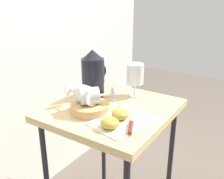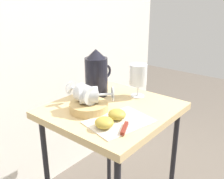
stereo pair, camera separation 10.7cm
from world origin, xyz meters
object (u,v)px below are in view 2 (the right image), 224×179
Objects in this scene: wine_glass_tipped_far at (90,95)px; apple_half_right at (117,114)px; wine_glass_tipped_near at (85,94)px; knife at (126,124)px; pitcher at (97,76)px; basket_tray at (89,107)px; wine_glass_upright at (138,76)px; table at (112,122)px; apple_half_left at (104,123)px.

wine_glass_tipped_far is 0.14m from apple_half_right.
knife is at bearing -92.12° from wine_glass_tipped_near.
pitcher is 1.10× the size of knife.
wine_glass_upright reaches higher than basket_tray.
wine_glass_upright is 1.05× the size of wine_glass_tipped_far.
wine_glass_tipped_far is (0.00, -0.00, 0.05)m from basket_tray.
wine_glass_tipped_far reaches higher than knife.
pitcher reaches higher than wine_glass_tipped_near.
wine_glass_tipped_far is at bearing -38.12° from basket_tray.
wine_glass_tipped_near is (-0.26, 0.08, -0.03)m from wine_glass_upright.
table is 0.16m from apple_half_right.
wine_glass_upright is (0.10, -0.17, 0.01)m from pitcher.
wine_glass_tipped_near is (-0.16, -0.08, -0.02)m from pitcher.
apple_half_right is (0.01, -0.14, -0.05)m from wine_glass_tipped_far.
pitcher is at bearing 32.44° from basket_tray.
wine_glass_tipped_far is 2.14× the size of apple_half_left.
wine_glass_tipped_far reaches higher than basket_tray.
knife is at bearing -108.52° from apple_half_right.
basket_tray is (-0.09, 0.05, 0.09)m from table.
apple_half_right reaches higher than basket_tray.
apple_half_left and apple_half_right have the same top height.
apple_half_right is (0.08, 0.01, 0.00)m from apple_half_left.
table is 10.19× the size of apple_half_right.
wine_glass_upright is at bearing -13.35° from wine_glass_tipped_far.
wine_glass_upright is at bearing -13.84° from basket_tray.
pitcher reaches higher than apple_half_left.
table is 0.24m from wine_glass_upright.
basket_tray is 0.06m from wine_glass_tipped_near.
wine_glass_upright reaches higher than knife.
table is 0.23m from pitcher.
wine_glass_tipped_far is 0.20m from knife.
pitcher is (0.07, 0.15, 0.17)m from table.
pitcher is at bearing 46.90° from apple_half_left.
table is at bearing 56.09° from knife.
apple_half_left is 1.00× the size of apple_half_right.
table is 4.69× the size of wine_glass_tipped_near.
apple_half_right is at bearing -131.67° from table.
apple_half_right is at bearing -85.80° from basket_tray.
pitcher is at bearing 65.45° from table.
wine_glass_tipped_far is at bearing 61.90° from apple_half_left.
pitcher is at bearing 27.73° from wine_glass_tipped_near.
basket_tray is at bearing -147.56° from pitcher.
pitcher is 3.21× the size of apple_half_right.
wine_glass_tipped_far reaches higher than apple_half_left.
table is at bearing 174.71° from wine_glass_upright.
wine_glass_upright is 0.35m from apple_half_left.
apple_half_left is at bearing -175.54° from apple_half_right.
knife is (0.06, -0.05, -0.01)m from apple_half_left.
apple_half_left is 0.34× the size of knife.
pitcher is 0.35m from knife.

